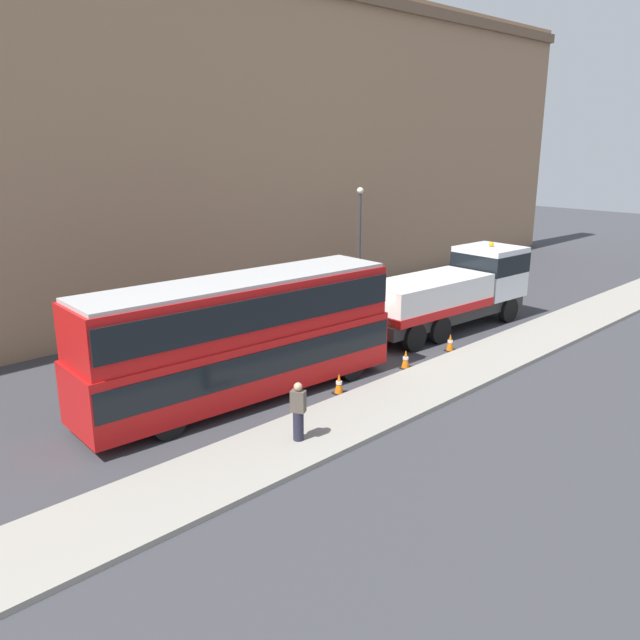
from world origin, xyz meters
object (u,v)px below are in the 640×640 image
double_decker_bus (242,334)px  street_lamp (360,232)px  traffic_cone_near_bus (339,384)px  traffic_cone_midway (406,360)px  traffic_cone_near_truck (450,343)px  recovery_tow_truck (453,290)px  pedestrian_onlooker (298,412)px

double_decker_bus → street_lamp: (13.64, 7.27, 1.24)m
street_lamp → traffic_cone_near_bus: bearing=-140.3°
traffic_cone_near_bus → traffic_cone_midway: (3.57, -0.02, 0.00)m
double_decker_bus → traffic_cone_near_truck: (9.04, -1.92, -1.89)m
traffic_cone_midway → traffic_cone_near_truck: (2.92, 0.02, 0.00)m
recovery_tow_truck → double_decker_bus: bearing=-176.4°
double_decker_bus → pedestrian_onlooker: double_decker_bus is taller
double_decker_bus → street_lamp: 15.51m
double_decker_bus → traffic_cone_midway: double_decker_bus is taller
pedestrian_onlooker → traffic_cone_near_bus: (3.51, 1.81, -0.64)m
pedestrian_onlooker → street_lamp: size_ratio=0.29×
double_decker_bus → traffic_cone_near_truck: double_decker_bus is taller
recovery_tow_truck → pedestrian_onlooker: bearing=-160.1°
double_decker_bus → traffic_cone_near_bus: bearing=-33.2°
pedestrian_onlooker → recovery_tow_truck: bearing=-11.5°
recovery_tow_truck → traffic_cone_midway: (-5.71, -1.91, -1.42)m
recovery_tow_truck → street_lamp: bearing=79.9°
traffic_cone_near_truck → street_lamp: bearing=63.4°
traffic_cone_near_truck → recovery_tow_truck: bearing=34.1°
double_decker_bus → traffic_cone_near_truck: 9.43m
pedestrian_onlooker → traffic_cone_near_truck: 10.18m
recovery_tow_truck → double_decker_bus: 11.84m
traffic_cone_near_bus → traffic_cone_midway: same height
traffic_cone_midway → street_lamp: 12.29m
recovery_tow_truck → pedestrian_onlooker: size_ratio=5.97×
double_decker_bus → street_lamp: street_lamp is taller
pedestrian_onlooker → traffic_cone_near_bus: 4.00m
pedestrian_onlooker → street_lamp: street_lamp is taller
recovery_tow_truck → traffic_cone_midway: recovery_tow_truck is taller
traffic_cone_midway → traffic_cone_near_bus: bearing=179.7°
pedestrian_onlooker → street_lamp: 18.45m
pedestrian_onlooker → traffic_cone_midway: pedestrian_onlooker is taller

